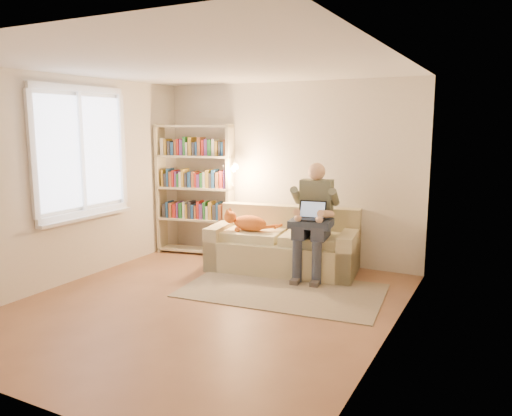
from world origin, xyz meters
The scene contains 14 objects.
floor centered at (0.00, 0.00, 0.00)m, with size 4.50×4.50×0.00m, color brown.
ceiling centered at (0.00, 0.00, 2.60)m, with size 4.00×4.50×0.02m, color white.
wall_left centered at (-2.00, 0.00, 1.30)m, with size 0.02×4.50×2.60m, color silver.
wall_right centered at (2.00, 0.00, 1.30)m, with size 0.02×4.50×2.60m, color silver.
wall_back centered at (0.00, 2.25, 1.30)m, with size 4.00×0.02×2.60m, color silver.
wall_front centered at (0.00, -2.25, 1.30)m, with size 4.00×0.02×2.60m, color silver.
window centered at (-1.95, 0.20, 1.38)m, with size 0.12×1.52×1.69m.
sofa centered at (0.20, 1.70, 0.31)m, with size 2.11×1.18×0.85m.
person centered at (0.67, 1.61, 0.84)m, with size 0.51×0.72×1.50m.
cat centered at (-0.26, 1.50, 0.66)m, with size 0.73×0.33×0.27m.
blanket centered at (0.71, 1.46, 0.74)m, with size 0.53×0.43×0.09m, color #242E40.
laptop centered at (0.71, 1.48, 0.85)m, with size 0.39×0.34×0.30m.
bookshelf centered at (-1.39, 1.90, 1.11)m, with size 1.37×0.54×2.00m.
rug centered at (0.57, 0.85, 0.01)m, with size 2.38×1.40×0.01m, color gray.
Camera 1 is at (2.95, -4.45, 2.00)m, focal length 35.00 mm.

